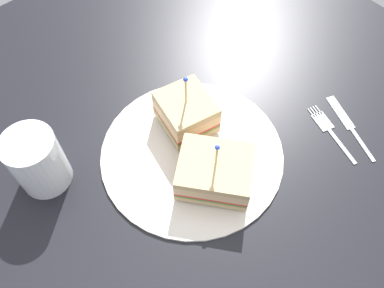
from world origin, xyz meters
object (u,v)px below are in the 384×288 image
(sandwich_half_back, at_px, (186,112))
(drink_glass, at_px, (38,163))
(fork, at_px, (328,128))
(sandwich_half_front, at_px, (215,172))
(plate, at_px, (192,152))
(knife, at_px, (348,123))

(sandwich_half_back, xyz_separation_m, drink_glass, (-0.07, -0.22, 0.01))
(drink_glass, bearing_deg, fork, 60.26)
(sandwich_half_front, height_order, drink_glass, sandwich_half_front)
(plate, xyz_separation_m, knife, (0.12, 0.23, -0.00))
(sandwich_half_front, xyz_separation_m, fork, (0.05, 0.21, -0.03))
(drink_glass, bearing_deg, knife, 60.45)
(sandwich_half_front, relative_size, sandwich_half_back, 1.26)
(sandwich_half_front, bearing_deg, plate, 172.19)
(plate, distance_m, knife, 0.26)
(sandwich_half_back, height_order, knife, sandwich_half_back)
(sandwich_half_front, xyz_separation_m, drink_glass, (-0.17, -0.18, 0.01))
(plate, bearing_deg, drink_glass, -120.71)
(sandwich_half_front, distance_m, sandwich_half_back, 0.11)
(sandwich_half_back, bearing_deg, fork, 47.36)
(knife, bearing_deg, plate, -118.57)
(sandwich_half_back, distance_m, fork, 0.23)
(drink_glass, distance_m, fork, 0.45)
(drink_glass, bearing_deg, plate, 59.29)
(plate, height_order, drink_glass, drink_glass)
(plate, height_order, sandwich_half_front, sandwich_half_front)
(sandwich_half_back, distance_m, drink_glass, 0.23)
(sandwich_half_front, relative_size, fork, 1.13)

